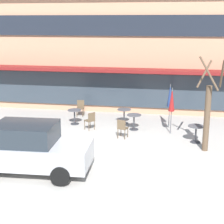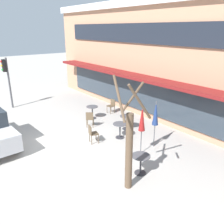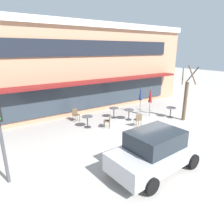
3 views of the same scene
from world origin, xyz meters
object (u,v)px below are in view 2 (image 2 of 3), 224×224
Objects in this scene: cafe_chair_2 at (90,118)px; cafe_table_by_tree at (126,120)px; patio_umbrella_cream_folded at (156,113)px; street_tree at (129,145)px; cafe_table_near_wall at (120,128)px; traffic_light_pole at (6,75)px; cafe_chair_1 at (92,133)px; cafe_table_streetside at (141,161)px; cafe_table_mid_patio at (92,110)px; patio_umbrella_green_folded at (142,119)px; cafe_chair_0 at (112,105)px.

cafe_table_by_tree is at bearing 43.99° from cafe_chair_2.
street_tree is (1.52, -2.92, -0.01)m from patio_umbrella_cream_folded.
traffic_light_pole is at bearing -160.45° from cafe_table_near_wall.
patio_umbrella_cream_folded is 10.57m from traffic_light_pole.
traffic_light_pole is (-7.87, -1.53, 1.77)m from cafe_chair_1.
street_tree is (3.20, -2.27, 1.10)m from cafe_table_near_wall.
cafe_table_streetside is 11.36m from traffic_light_pole.
cafe_table_mid_patio is 0.22× the size of traffic_light_pole.
patio_umbrella_cream_folded is at bearing -7.93° from cafe_table_by_tree.
cafe_chair_2 is at bearing -177.72° from patio_umbrella_green_folded.
patio_umbrella_cream_folded is at bearing 19.83° from traffic_light_pole.
cafe_table_streetside is 0.85× the size of cafe_chair_0.
patio_umbrella_green_folded is (-1.09, 1.08, 1.11)m from cafe_table_streetside.
cafe_table_mid_patio is 4.93m from patio_umbrella_cream_folded.
patio_umbrella_cream_folded is (1.68, 0.65, 1.11)m from cafe_table_near_wall.
cafe_chair_1 is (-3.24, -0.04, 0.01)m from cafe_table_streetside.
cafe_chair_2 is 5.69m from street_tree.
cafe_table_by_tree is (-3.49, 2.33, 0.00)m from cafe_table_streetside.
cafe_chair_1 is 3.84m from street_tree.
cafe_table_streetside is 2.58m from patio_umbrella_cream_folded.
cafe_chair_1 is (2.74, -1.80, 0.01)m from cafe_table_mid_patio.
cafe_table_streetside is at bearing -59.41° from patio_umbrella_cream_folded.
cafe_table_mid_patio is at bearing 172.69° from cafe_table_near_wall.
cafe_table_streetside is at bearing -33.73° from cafe_table_by_tree.
cafe_chair_2 is at bearing 22.01° from traffic_light_pole.
cafe_table_near_wall is 4.07m from street_tree.
cafe_chair_0 is at bearing 148.71° from cafe_table_near_wall.
patio_umbrella_cream_folded is (4.79, 0.25, 1.11)m from cafe_table_mid_patio.
cafe_table_near_wall is at bearing 170.96° from patio_umbrella_green_folded.
patio_umbrella_cream_folded is (-0.10, 0.93, 0.00)m from patio_umbrella_green_folded.
cafe_chair_1 reaches higher than cafe_table_mid_patio.
cafe_table_by_tree is 0.85× the size of cafe_chair_1.
patio_umbrella_green_folded and patio_umbrella_cream_folded have the same top height.
traffic_light_pole is at bearing -135.79° from cafe_chair_0.
patio_umbrella_green_folded is 2.45m from street_tree.
patio_umbrella_green_folded is 2.47× the size of cafe_chair_0.
cafe_table_by_tree is at bearing 12.87° from cafe_table_mid_patio.
cafe_chair_1 is at bearing 166.32° from street_tree.
street_tree is (6.42, -4.23, 1.09)m from cafe_chair_0.
cafe_chair_2 is 0.23× the size of street_tree.
cafe_table_streetside is 0.35× the size of patio_umbrella_cream_folded.
street_tree is at bearing -69.68° from cafe_table_streetside.
cafe_table_streetside is at bearing 8.04° from traffic_light_pole.
patio_umbrella_cream_folded reaches higher than cafe_chair_2.
cafe_table_streetside is 0.85× the size of cafe_chair_1.
cafe_table_mid_patio is 1.56m from cafe_chair_0.
cafe_table_streetside is 1.00× the size of cafe_table_mid_patio.
traffic_light_pole reaches higher than cafe_table_mid_patio.
street_tree is (1.43, -1.99, -0.01)m from patio_umbrella_green_folded.
cafe_table_mid_patio is 6.37m from traffic_light_pole.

